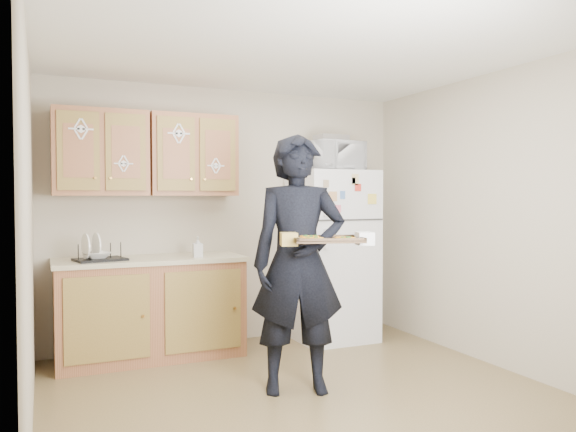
# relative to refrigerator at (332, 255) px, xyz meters

# --- Properties ---
(floor) EXTENTS (3.60, 3.60, 0.00)m
(floor) POSITION_rel_refrigerator_xyz_m (-0.95, -1.43, -0.85)
(floor) COLOR brown
(floor) RESTS_ON ground
(ceiling) EXTENTS (3.60, 3.60, 0.00)m
(ceiling) POSITION_rel_refrigerator_xyz_m (-0.95, -1.43, 1.65)
(ceiling) COLOR white
(ceiling) RESTS_ON wall_back
(wall_back) EXTENTS (3.60, 0.04, 2.50)m
(wall_back) POSITION_rel_refrigerator_xyz_m (-0.95, 0.37, 0.40)
(wall_back) COLOR #B6AA93
(wall_back) RESTS_ON floor
(wall_front) EXTENTS (3.60, 0.04, 2.50)m
(wall_front) POSITION_rel_refrigerator_xyz_m (-0.95, -3.23, 0.40)
(wall_front) COLOR #B6AA93
(wall_front) RESTS_ON floor
(wall_left) EXTENTS (0.04, 3.60, 2.50)m
(wall_left) POSITION_rel_refrigerator_xyz_m (-2.75, -1.43, 0.40)
(wall_left) COLOR #B6AA93
(wall_left) RESTS_ON floor
(wall_right) EXTENTS (0.04, 3.60, 2.50)m
(wall_right) POSITION_rel_refrigerator_xyz_m (0.85, -1.43, 0.40)
(wall_right) COLOR #B6AA93
(wall_right) RESTS_ON floor
(refrigerator) EXTENTS (0.75, 0.70, 1.70)m
(refrigerator) POSITION_rel_refrigerator_xyz_m (0.00, 0.00, 0.00)
(refrigerator) COLOR silver
(refrigerator) RESTS_ON floor
(base_cabinet) EXTENTS (1.60, 0.60, 0.86)m
(base_cabinet) POSITION_rel_refrigerator_xyz_m (-1.80, 0.05, -0.42)
(base_cabinet) COLOR brown
(base_cabinet) RESTS_ON floor
(countertop) EXTENTS (1.64, 0.64, 0.04)m
(countertop) POSITION_rel_refrigerator_xyz_m (-1.80, 0.05, 0.03)
(countertop) COLOR tan
(countertop) RESTS_ON base_cabinet
(upper_cab_left) EXTENTS (0.80, 0.33, 0.75)m
(upper_cab_left) POSITION_rel_refrigerator_xyz_m (-2.20, 0.18, 0.98)
(upper_cab_left) COLOR brown
(upper_cab_left) RESTS_ON wall_back
(upper_cab_right) EXTENTS (0.80, 0.33, 0.75)m
(upper_cab_right) POSITION_rel_refrigerator_xyz_m (-1.38, 0.18, 0.98)
(upper_cab_right) COLOR brown
(upper_cab_right) RESTS_ON wall_back
(cereal_box) EXTENTS (0.20, 0.07, 0.32)m
(cereal_box) POSITION_rel_refrigerator_xyz_m (0.52, 0.24, -0.69)
(cereal_box) COLOR #C19344
(cereal_box) RESTS_ON floor
(person) EXTENTS (0.79, 0.63, 1.90)m
(person) POSITION_rel_refrigerator_xyz_m (-0.95, -1.25, 0.10)
(person) COLOR black
(person) RESTS_ON floor
(baking_tray) EXTENTS (0.56, 0.47, 0.04)m
(baking_tray) POSITION_rel_refrigerator_xyz_m (-0.87, -1.54, 0.29)
(baking_tray) COLOR black
(baking_tray) RESTS_ON person
(pizza_front_left) EXTENTS (0.16, 0.16, 0.02)m
(pizza_front_left) POSITION_rel_refrigerator_xyz_m (-1.00, -1.58, 0.31)
(pizza_front_left) COLOR gold
(pizza_front_left) RESTS_ON baking_tray
(pizza_front_right) EXTENTS (0.16, 0.16, 0.02)m
(pizza_front_right) POSITION_rel_refrigerator_xyz_m (-0.78, -1.65, 0.31)
(pizza_front_right) COLOR gold
(pizza_front_right) RESTS_ON baking_tray
(pizza_back_left) EXTENTS (0.16, 0.16, 0.02)m
(pizza_back_left) POSITION_rel_refrigerator_xyz_m (-0.95, -1.43, 0.31)
(pizza_back_left) COLOR gold
(pizza_back_left) RESTS_ON baking_tray
(microwave) EXTENTS (0.58, 0.43, 0.29)m
(microwave) POSITION_rel_refrigerator_xyz_m (0.01, -0.05, 1.00)
(microwave) COLOR silver
(microwave) RESTS_ON refrigerator
(foil_pan) EXTENTS (0.31, 0.22, 0.06)m
(foil_pan) POSITION_rel_refrigerator_xyz_m (-0.02, -0.02, 1.17)
(foil_pan) COLOR #B2B2B9
(foil_pan) RESTS_ON microwave
(dish_rack) EXTENTS (0.45, 0.38, 0.16)m
(dish_rack) POSITION_rel_refrigerator_xyz_m (-2.23, -0.02, 0.13)
(dish_rack) COLOR black
(dish_rack) RESTS_ON countertop
(bowl) EXTENTS (0.27, 0.27, 0.05)m
(bowl) POSITION_rel_refrigerator_xyz_m (-2.26, -0.02, 0.10)
(bowl) COLOR white
(bowl) RESTS_ON dish_rack
(soap_bottle) EXTENTS (0.09, 0.09, 0.18)m
(soap_bottle) POSITION_rel_refrigerator_xyz_m (-1.41, -0.09, 0.14)
(soap_bottle) COLOR silver
(soap_bottle) RESTS_ON countertop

